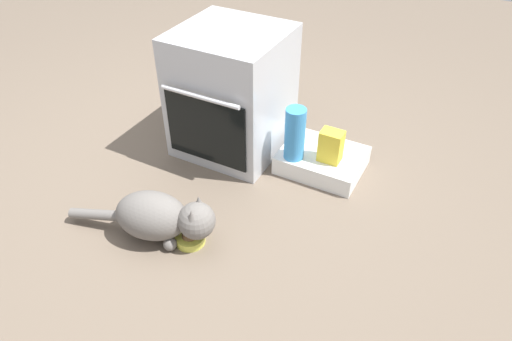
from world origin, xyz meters
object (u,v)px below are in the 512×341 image
at_px(snack_bag, 331,146).
at_px(water_bottle, 295,134).
at_px(oven, 232,92).
at_px(cat, 161,217).
at_px(pantry_cabinet, 322,160).
at_px(food_bowl, 190,238).

relative_size(snack_bag, water_bottle, 0.60).
height_order(oven, cat, oven).
bearing_deg(pantry_cabinet, water_bottle, -138.78).
bearing_deg(water_bottle, pantry_cabinet, 41.22).
bearing_deg(cat, oven, 81.73).
xyz_separation_m(oven, water_bottle, (0.43, -0.08, -0.10)).
bearing_deg(food_bowl, snack_bag, 63.35).
bearing_deg(snack_bag, pantry_cabinet, 140.90).
relative_size(oven, food_bowl, 5.00).
distance_m(oven, pantry_cabinet, 0.63).
bearing_deg(snack_bag, water_bottle, -160.00).
relative_size(oven, pantry_cabinet, 1.58).
distance_m(food_bowl, snack_bag, 0.89).
height_order(oven, snack_bag, oven).
distance_m(oven, water_bottle, 0.45).
height_order(snack_bag, water_bottle, water_bottle).
height_order(food_bowl, snack_bag, snack_bag).
height_order(pantry_cabinet, water_bottle, water_bottle).
height_order(cat, snack_bag, snack_bag).
bearing_deg(oven, water_bottle, -10.57).
bearing_deg(pantry_cabinet, oven, -176.71).
xyz_separation_m(oven, food_bowl, (0.22, -0.79, -0.33)).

